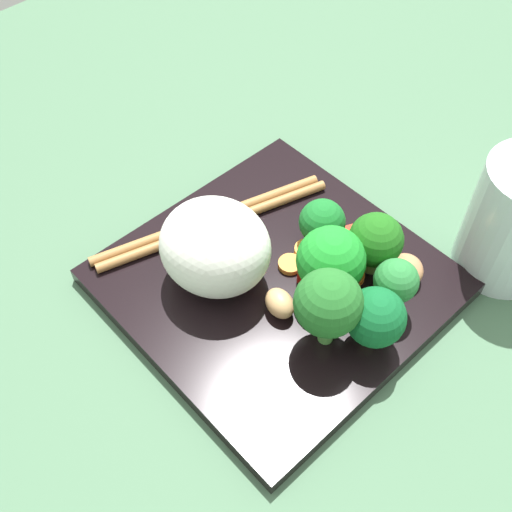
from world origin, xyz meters
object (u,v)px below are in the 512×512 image
object	(u,v)px
carrot_slice_0	(351,276)
chopstick_pair	(214,220)
rice_mound	(215,247)
broccoli_floret_1	(396,282)
square_plate	(276,282)

from	to	relation	value
carrot_slice_0	chopstick_pair	size ratio (longest dim) A/B	0.10
rice_mound	chopstick_pair	world-z (taller)	rice_mound
broccoli_floret_1	chopstick_pair	xyz separation A→B (cm)	(-16.31, -4.14, -2.88)
rice_mound	carrot_slice_0	bearing A→B (deg)	45.03
square_plate	rice_mound	xyz separation A→B (cm)	(-3.44, -3.49, 4.58)
rice_mound	carrot_slice_0	xyz separation A→B (cm)	(7.83, 7.83, -3.60)
square_plate	rice_mound	size ratio (longest dim) A/B	2.72
chopstick_pair	square_plate	bearing A→B (deg)	105.92
rice_mound	broccoli_floret_1	xyz separation A→B (cm)	(11.78, 7.84, -0.55)
broccoli_floret_1	chopstick_pair	size ratio (longest dim) A/B	0.25
broccoli_floret_1	chopstick_pair	bearing A→B (deg)	-165.77
broccoli_floret_1	carrot_slice_0	distance (cm)	5.00
square_plate	broccoli_floret_1	size ratio (longest dim) A/B	4.61
square_plate	carrot_slice_0	bearing A→B (deg)	44.74
chopstick_pair	broccoli_floret_1	bearing A→B (deg)	121.69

